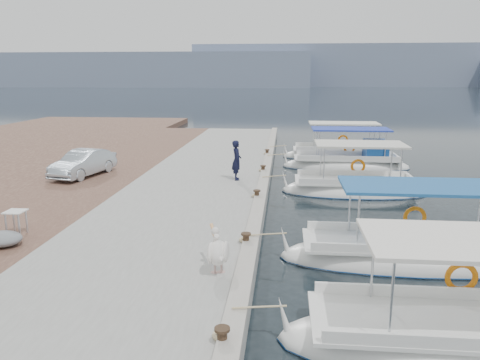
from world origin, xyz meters
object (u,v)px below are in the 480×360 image
Objects in this scene: pelican at (218,251)px; parked_car at (83,163)px; fishing_caique_d at (348,165)px; fisherman at (237,160)px; fishing_caique_b at (411,258)px; fishing_caique_e at (339,156)px; fishing_caique_c at (354,190)px; fishing_caique_a at (462,344)px.

pelican is 12.86m from parked_car.
fisherman reaches higher than fishing_caique_d.
fishing_caique_b is at bearing -19.25° from parked_car.
pelican is at bearing -40.37° from parked_car.
fishing_caique_d is 3.97× the size of fisherman.
fisherman is at bearing -121.69° from fishing_caique_e.
fishing_caique_c and fishing_caique_d have the same top height.
fishing_caique_e is at bearing -43.54° from fisherman.
pelican is (-5.09, -15.93, 0.84)m from fishing_caique_d.
fishing_caique_a is 0.99× the size of fishing_caique_e.
pelican is at bearing 171.52° from fisherman.
fisherman is at bearing 11.60° from parked_car.
fishing_caique_a is 3.94× the size of fisherman.
fishing_caique_c is 9.06m from fishing_caique_e.
fishing_caique_d is 14.11m from parked_car.
fishing_caique_c is 5.38m from fisherman.
fishing_caique_a is at bearing -88.43° from fishing_caique_c.
fishing_caique_d and fishing_caique_e have the same top height.
fishing_caique_a is 5.42m from pelican.
fishing_caique_c is 0.90× the size of fishing_caique_d.
fishing_caique_b is at bearing -86.42° from fishing_caique_c.
fishing_caique_d is at bearing 36.24° from parked_car.
fishing_caique_a is 5.31× the size of pelican.
parked_car is at bearing 136.19° from fishing_caique_a.
fishing_caique_e is 3.98× the size of fisherman.
fishing_caique_a is 4.29m from fishing_caique_b.
fishing_caique_c is at bearing 91.57° from fishing_caique_a.
fishing_caique_b is 1.04× the size of fishing_caique_d.
fishing_caique_c is 11.17m from pelican.
fishing_caique_e is (-0.13, 16.89, 0.00)m from fishing_caique_b.
fishing_caique_b and fishing_caique_c have the same top height.
pelican is at bearing -114.56° from fishing_caique_c.
fishing_caique_c is 3.57× the size of fisherman.
fishing_caique_b and fishing_caique_e have the same top height.
fishing_caique_d is 1.92× the size of parked_car.
fisherman is at bearing 114.60° from fishing_caique_a.
fishing_caique_b is 5.55× the size of pelican.
fishing_caique_a and fishing_caique_b have the same top height.
fishing_caique_e is 5.35× the size of pelican.
fishing_caique_a is 17.69m from parked_car.
fishing_caique_b is at bearing 24.09° from pelican.
fisherman is (-5.72, 7.85, 1.27)m from fishing_caique_b.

